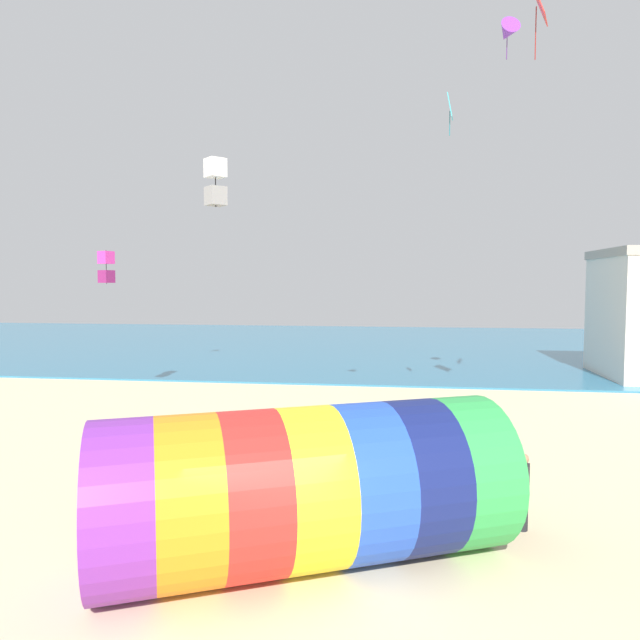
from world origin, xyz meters
TOP-DOWN VIEW (x-y plane):
  - ground_plane at (0.00, 0.00)m, footprint 120.00×120.00m
  - sea at (0.00, 40.16)m, footprint 120.00×40.00m
  - giant_inflatable_tube at (0.40, 1.02)m, footprint 8.36×6.04m
  - kite_handler at (4.86, 3.21)m, footprint 0.34×0.42m
  - kite_magenta_box at (-10.86, 14.46)m, footprint 0.68×0.68m
  - kite_cyan_diamond at (3.85, 11.36)m, footprint 0.27×0.60m
  - kite_purple_delta at (6.01, 12.93)m, footprint 0.91×1.08m
  - kite_white_box at (-2.18, 3.58)m, footprint 0.58×0.58m

SIDE VIEW (x-z plane):
  - ground_plane at x=0.00m, z-range 0.00..0.00m
  - sea at x=0.00m, z-range 0.00..0.10m
  - kite_handler at x=4.86m, z-range 0.02..1.73m
  - giant_inflatable_tube at x=0.40m, z-range 0.00..3.08m
  - kite_magenta_box at x=-10.86m, z-range 5.40..6.91m
  - kite_white_box at x=-2.18m, z-range 7.24..8.40m
  - kite_cyan_diamond at x=3.85m, z-range 10.91..12.33m
  - kite_purple_delta at x=6.01m, z-range 13.99..15.46m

